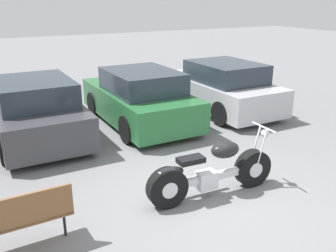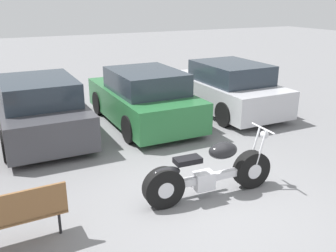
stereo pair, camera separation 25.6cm
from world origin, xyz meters
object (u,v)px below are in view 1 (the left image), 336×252
Objects in this scene: parked_car_green at (140,98)px; parked_car_silver at (221,88)px; parked_car_dark_grey at (35,111)px; park_bench at (15,218)px; motorcycle at (211,172)px.

parked_car_silver is at bearing -0.49° from parked_car_green.
parked_car_dark_grey is 1.00× the size of parked_car_green.
parked_car_dark_grey reaches higher than park_bench.
parked_car_dark_grey is at bearing 176.54° from parked_car_green.
parked_car_silver is (5.30, -0.18, 0.00)m from parked_car_dark_grey.
park_bench is (-1.03, -4.39, -0.14)m from parked_car_dark_grey.
parked_car_green is at bearing 82.28° from motorcycle.
parked_car_dark_grey is (-2.08, 4.33, 0.25)m from motorcycle.
parked_car_green is (2.65, -0.16, 0.00)m from parked_car_dark_grey.
park_bench is (-3.11, -0.06, 0.11)m from motorcycle.
parked_car_silver is (3.22, 4.15, 0.25)m from motorcycle.
park_bench is (-6.32, -4.21, -0.14)m from parked_car_silver.
parked_car_dark_grey is 2.77× the size of park_bench.
parked_car_green is at bearing 49.05° from park_bench.
parked_car_green reaches higher than motorcycle.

